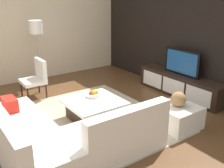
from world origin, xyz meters
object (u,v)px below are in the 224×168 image
coffee_table (94,109)px  floor_lamp (36,31)px  ottoman (177,116)px  media_console (180,85)px  fruit_bowl (93,94)px  accent_chair_near (36,76)px  television (182,62)px  decorative_ball (178,99)px  sectional_couch (58,135)px

coffee_table → floor_lamp: floor_lamp is taller
ottoman → floor_lamp: bearing=-162.5°
media_console → fruit_bowl: size_ratio=7.96×
fruit_bowl → accent_chair_near: bearing=-160.8°
media_console → television: bearing=90.0°
floor_lamp → fruit_bowl: (2.33, 0.19, -0.96)m
coffee_table → decorative_ball: 1.57m
sectional_couch → television: bearing=98.6°
accent_chair_near → media_console: bearing=46.8°
accent_chair_near → floor_lamp: floor_lamp is taller
media_console → ottoman: bearing=-50.8°
television → sectional_couch: (0.50, -3.29, -0.52)m
television → decorative_ball: (1.01, -1.24, -0.26)m
media_console → fruit_bowl: bearing=-97.2°
television → fruit_bowl: (-0.28, -2.20, -0.36)m
fruit_bowl → floor_lamp: bearing=-175.4°
media_console → television: (0.00, 0.00, 0.54)m
accent_chair_near → ottoman: bearing=18.5°
ottoman → media_console: bearing=129.2°
sectional_couch → floor_lamp: floor_lamp is taller
media_console → coffee_table: bearing=-92.5°
sectional_couch → floor_lamp: size_ratio=1.41×
floor_lamp → coffee_table: bearing=2.0°
floor_lamp → decorative_ball: (3.62, 1.14, -0.86)m
sectional_couch → ottoman: sectional_couch is taller
decorative_ball → accent_chair_near: bearing=-152.3°
sectional_couch → ottoman: (0.51, 2.05, -0.07)m
floor_lamp → decorative_ball: floor_lamp is taller
coffee_table → accent_chair_near: 1.83m
sectional_couch → fruit_bowl: (-0.77, 1.10, 0.16)m
media_console → sectional_couch: 3.33m
sectional_couch → coffee_table: size_ratio=2.32×
media_console → coffee_table: (-0.10, -2.30, -0.05)m
sectional_couch → fruit_bowl: size_ratio=8.33×
coffee_table → fruit_bowl: 0.31m
floor_lamp → fruit_bowl: floor_lamp is taller
media_console → decorative_ball: size_ratio=8.40×
ottoman → television: bearing=129.1°
television → accent_chair_near: (-1.85, -2.74, -0.30)m
television → sectional_couch: bearing=-81.4°
sectional_couch → media_console: bearing=98.6°
accent_chair_near → coffee_table: bearing=5.1°
coffee_table → floor_lamp: size_ratio=0.61×
accent_chair_near → television: bearing=46.8°
coffee_table → accent_chair_near: bearing=-165.7°
accent_chair_near → ottoman: 3.24m
television → decorative_ball: 1.62m
media_console → decorative_ball: decorative_ball is taller
coffee_table → decorative_ball: bearing=43.6°
television → coffee_table: television is taller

